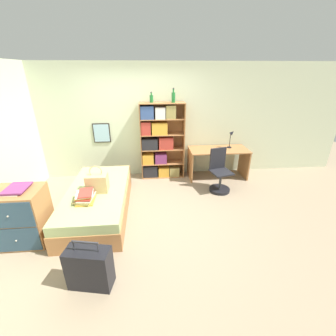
# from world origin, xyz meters

# --- Properties ---
(ground_plane) EXTENTS (14.00, 14.00, 0.00)m
(ground_plane) POSITION_xyz_m (0.00, 0.00, 0.00)
(ground_plane) COLOR gray
(wall_back) EXTENTS (10.00, 0.09, 2.60)m
(wall_back) POSITION_xyz_m (-0.00, 1.67, 1.30)
(wall_back) COLOR beige
(wall_back) RESTS_ON ground_plane
(bed) EXTENTS (1.04, 2.10, 0.48)m
(bed) POSITION_xyz_m (-0.75, 0.02, 0.24)
(bed) COLOR #A36B3D
(bed) RESTS_ON ground_plane
(handbag) EXTENTS (0.36, 0.25, 0.47)m
(handbag) POSITION_xyz_m (-0.71, -0.05, 0.64)
(handbag) COLOR tan
(handbag) RESTS_ON bed
(book_stack_on_bed) EXTENTS (0.31, 0.39, 0.16)m
(book_stack_on_bed) POSITION_xyz_m (-0.84, -0.37, 0.55)
(book_stack_on_bed) COLOR gold
(book_stack_on_bed) RESTS_ON bed
(suitcase) EXTENTS (0.55, 0.33, 0.66)m
(suitcase) POSITION_xyz_m (-0.55, -1.55, 0.27)
(suitcase) COLOR black
(suitcase) RESTS_ON ground_plane
(dresser) EXTENTS (0.67, 0.57, 0.86)m
(dresser) POSITION_xyz_m (-1.70, -0.66, 0.43)
(dresser) COLOR #A36B3D
(dresser) RESTS_ON ground_plane
(magazine_pile_on_dresser) EXTENTS (0.29, 0.37, 0.04)m
(magazine_pile_on_dresser) POSITION_xyz_m (-1.67, -0.64, 0.89)
(magazine_pile_on_dresser) COLOR beige
(magazine_pile_on_dresser) RESTS_ON dresser
(bookcase) EXTENTS (1.01, 0.32, 1.77)m
(bookcase) POSITION_xyz_m (0.43, 1.45, 0.86)
(bookcase) COLOR #A36B3D
(bookcase) RESTS_ON ground_plane
(bottle_green) EXTENTS (0.08, 0.08, 0.22)m
(bottle_green) POSITION_xyz_m (0.29, 1.46, 1.85)
(bottle_green) COLOR #1E6B2D
(bottle_green) RESTS_ON bookcase
(bottle_brown) EXTENTS (0.08, 0.08, 0.30)m
(bottle_brown) POSITION_xyz_m (0.77, 1.41, 1.88)
(bottle_brown) COLOR #1E6B2D
(bottle_brown) RESTS_ON bookcase
(desk) EXTENTS (1.37, 0.65, 0.71)m
(desk) POSITION_xyz_m (1.84, 1.29, 0.51)
(desk) COLOR #A36B3D
(desk) RESTS_ON ground_plane
(desk_lamp) EXTENTS (0.15, 0.11, 0.43)m
(desk_lamp) POSITION_xyz_m (2.14, 1.38, 1.01)
(desk_lamp) COLOR black
(desk_lamp) RESTS_ON desk
(desk_chair) EXTENTS (0.48, 0.48, 0.92)m
(desk_chair) POSITION_xyz_m (1.69, 0.63, 0.30)
(desk_chair) COLOR black
(desk_chair) RESTS_ON ground_plane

